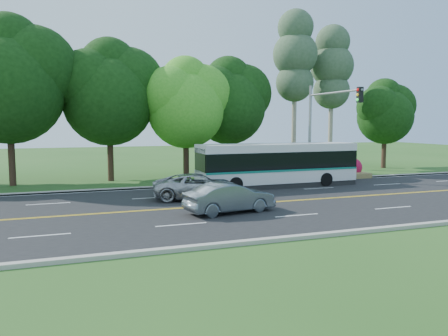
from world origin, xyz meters
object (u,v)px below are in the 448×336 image
object	(u,v)px
traffic_signal	(324,117)
sedan	(230,198)
transit_bus	(278,165)
suv	(199,186)

from	to	relation	value
traffic_signal	sedan	size ratio (longest dim) A/B	1.61
transit_bus	suv	distance (m)	7.06
transit_bus	sedan	bearing A→B (deg)	-131.75
transit_bus	suv	size ratio (longest dim) A/B	2.16
suv	sedan	bearing A→B (deg)	-164.31
traffic_signal	suv	world-z (taller)	traffic_signal
traffic_signal	sedan	xyz separation A→B (m)	(-9.71, -7.25, -3.93)
transit_bus	suv	world-z (taller)	transit_bus
sedan	suv	size ratio (longest dim) A/B	0.85
traffic_signal	sedan	bearing A→B (deg)	-143.25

